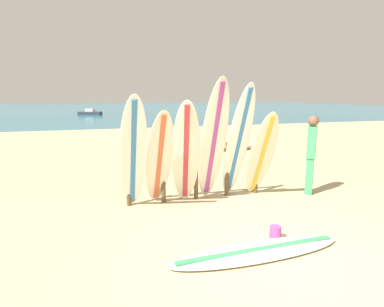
{
  "coord_description": "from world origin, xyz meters",
  "views": [
    {
      "loc": [
        -2.36,
        -3.1,
        2.16
      ],
      "look_at": [
        -0.46,
        3.17,
        0.93
      ],
      "focal_mm": 28.73,
      "sensor_mm": 36.0,
      "label": 1
    }
  ],
  "objects_px": {
    "surfboard_leaning_center": "(213,141)",
    "beachgoer_standing": "(311,151)",
    "surfboard_leaning_center_left": "(186,153)",
    "surfboard_lying_on_sand": "(258,251)",
    "surfboard_leaning_far_left": "(133,155)",
    "surfboard_leaning_left": "(159,159)",
    "sand_bucket": "(275,232)",
    "surfboard_rack": "(196,166)",
    "surfboard_leaning_right": "(261,155)",
    "small_boat_offshore": "(90,113)",
    "surfboard_leaning_center_right": "(238,143)"
  },
  "relations": [
    {
      "from": "surfboard_leaning_center",
      "to": "beachgoer_standing",
      "type": "relative_size",
      "value": 1.44
    },
    {
      "from": "surfboard_leaning_center",
      "to": "beachgoer_standing",
      "type": "height_order",
      "value": "surfboard_leaning_center"
    },
    {
      "from": "surfboard_leaning_center_left",
      "to": "surfboard_lying_on_sand",
      "type": "xyz_separation_m",
      "value": [
        0.43,
        -2.18,
        -1.02
      ]
    },
    {
      "from": "surfboard_leaning_far_left",
      "to": "surfboard_leaning_left",
      "type": "bearing_deg",
      "value": 17.92
    },
    {
      "from": "surfboard_leaning_center_left",
      "to": "sand_bucket",
      "type": "bearing_deg",
      "value": -63.71
    },
    {
      "from": "surfboard_rack",
      "to": "surfboard_leaning_center",
      "type": "height_order",
      "value": "surfboard_leaning_center"
    },
    {
      "from": "surfboard_leaning_far_left",
      "to": "surfboard_leaning_center_left",
      "type": "distance_m",
      "value": 1.04
    },
    {
      "from": "surfboard_lying_on_sand",
      "to": "surfboard_rack",
      "type": "bearing_deg",
      "value": 92.87
    },
    {
      "from": "surfboard_leaning_center",
      "to": "beachgoer_standing",
      "type": "distance_m",
      "value": 2.28
    },
    {
      "from": "surfboard_leaning_right",
      "to": "small_boat_offshore",
      "type": "relative_size",
      "value": 0.68
    },
    {
      "from": "surfboard_rack",
      "to": "small_boat_offshore",
      "type": "relative_size",
      "value": 1.06
    },
    {
      "from": "sand_bucket",
      "to": "surfboard_leaning_far_left",
      "type": "bearing_deg",
      "value": 138.76
    },
    {
      "from": "surfboard_rack",
      "to": "surfboard_leaning_center",
      "type": "xyz_separation_m",
      "value": [
        0.27,
        -0.28,
        0.55
      ]
    },
    {
      "from": "small_boat_offshore",
      "to": "surfboard_rack",
      "type": "bearing_deg",
      "value": -84.94
    },
    {
      "from": "surfboard_leaning_center_left",
      "to": "surfboard_leaning_center",
      "type": "distance_m",
      "value": 0.61
    },
    {
      "from": "surfboard_leaning_center_right",
      "to": "sand_bucket",
      "type": "relative_size",
      "value": 12.3
    },
    {
      "from": "surfboard_rack",
      "to": "surfboard_leaning_center_right",
      "type": "distance_m",
      "value": 0.99
    },
    {
      "from": "surfboard_leaning_far_left",
      "to": "surfboard_leaning_center",
      "type": "xyz_separation_m",
      "value": [
        1.61,
        0.15,
        0.16
      ]
    },
    {
      "from": "small_boat_offshore",
      "to": "surfboard_lying_on_sand",
      "type": "bearing_deg",
      "value": -85.1
    },
    {
      "from": "surfboard_leaning_far_left",
      "to": "sand_bucket",
      "type": "height_order",
      "value": "surfboard_leaning_far_left"
    },
    {
      "from": "surfboard_rack",
      "to": "surfboard_leaning_right",
      "type": "xyz_separation_m",
      "value": [
        1.34,
        -0.33,
        0.22
      ]
    },
    {
      "from": "surfboard_leaning_far_left",
      "to": "sand_bucket",
      "type": "distance_m",
      "value": 2.77
    },
    {
      "from": "surfboard_leaning_center",
      "to": "surfboard_lying_on_sand",
      "type": "distance_m",
      "value": 2.52
    },
    {
      "from": "surfboard_leaning_far_left",
      "to": "beachgoer_standing",
      "type": "relative_size",
      "value": 1.26
    },
    {
      "from": "surfboard_leaning_center_right",
      "to": "surfboard_leaning_right",
      "type": "height_order",
      "value": "surfboard_leaning_center_right"
    },
    {
      "from": "surfboard_leaning_left",
      "to": "surfboard_leaning_center_left",
      "type": "height_order",
      "value": "surfboard_leaning_center_left"
    },
    {
      "from": "surfboard_leaning_left",
      "to": "surfboard_lying_on_sand",
      "type": "xyz_separation_m",
      "value": [
        0.95,
        -2.21,
        -0.93
      ]
    },
    {
      "from": "surfboard_leaning_left",
      "to": "sand_bucket",
      "type": "height_order",
      "value": "surfboard_leaning_left"
    },
    {
      "from": "surfboard_leaning_left",
      "to": "surfboard_leaning_center_right",
      "type": "height_order",
      "value": "surfboard_leaning_center_right"
    },
    {
      "from": "surfboard_leaning_center_left",
      "to": "small_boat_offshore",
      "type": "relative_size",
      "value": 0.76
    },
    {
      "from": "beachgoer_standing",
      "to": "sand_bucket",
      "type": "distance_m",
      "value": 2.73
    },
    {
      "from": "surfboard_leaning_center_right",
      "to": "surfboard_leaning_right",
      "type": "xyz_separation_m",
      "value": [
        0.53,
        -0.04,
        -0.28
      ]
    },
    {
      "from": "beachgoer_standing",
      "to": "small_boat_offshore",
      "type": "xyz_separation_m",
      "value": [
        -5.34,
        32.19,
        -0.71
      ]
    },
    {
      "from": "surfboard_leaning_center",
      "to": "surfboard_lying_on_sand",
      "type": "bearing_deg",
      "value": -93.84
    },
    {
      "from": "surfboard_leaning_center_left",
      "to": "surfboard_lying_on_sand",
      "type": "bearing_deg",
      "value": -78.88
    },
    {
      "from": "surfboard_rack",
      "to": "surfboard_lying_on_sand",
      "type": "relative_size",
      "value": 1.12
    },
    {
      "from": "surfboard_leaning_center",
      "to": "beachgoer_standing",
      "type": "xyz_separation_m",
      "value": [
        2.25,
        -0.12,
        -0.3
      ]
    },
    {
      "from": "surfboard_leaning_center",
      "to": "beachgoer_standing",
      "type": "bearing_deg",
      "value": -2.96
    },
    {
      "from": "surfboard_leaning_right",
      "to": "surfboard_leaning_center_right",
      "type": "bearing_deg",
      "value": 175.76
    },
    {
      "from": "beachgoer_standing",
      "to": "sand_bucket",
      "type": "height_order",
      "value": "beachgoer_standing"
    },
    {
      "from": "surfboard_leaning_left",
      "to": "surfboard_lying_on_sand",
      "type": "bearing_deg",
      "value": -66.71
    },
    {
      "from": "surfboard_rack",
      "to": "small_boat_offshore",
      "type": "height_order",
      "value": "surfboard_rack"
    },
    {
      "from": "surfboard_leaning_far_left",
      "to": "surfboard_leaning_center_right",
      "type": "distance_m",
      "value": 2.15
    },
    {
      "from": "surfboard_leaning_center",
      "to": "sand_bucket",
      "type": "height_order",
      "value": "surfboard_leaning_center"
    },
    {
      "from": "surfboard_leaning_center_left",
      "to": "beachgoer_standing",
      "type": "distance_m",
      "value": 2.83
    },
    {
      "from": "surfboard_leaning_far_left",
      "to": "surfboard_lying_on_sand",
      "type": "xyz_separation_m",
      "value": [
        1.46,
        -2.04,
        -1.07
      ]
    },
    {
      "from": "surfboard_leaning_center_left",
      "to": "beachgoer_standing",
      "type": "xyz_separation_m",
      "value": [
        2.83,
        -0.1,
        -0.09
      ]
    },
    {
      "from": "surfboard_leaning_left",
      "to": "beachgoer_standing",
      "type": "relative_size",
      "value": 1.11
    },
    {
      "from": "surfboard_rack",
      "to": "surfboard_leaning_far_left",
      "type": "height_order",
      "value": "surfboard_leaning_far_left"
    },
    {
      "from": "surfboard_leaning_left",
      "to": "surfboard_leaning_center_right",
      "type": "bearing_deg",
      "value": -1.11
    }
  ]
}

